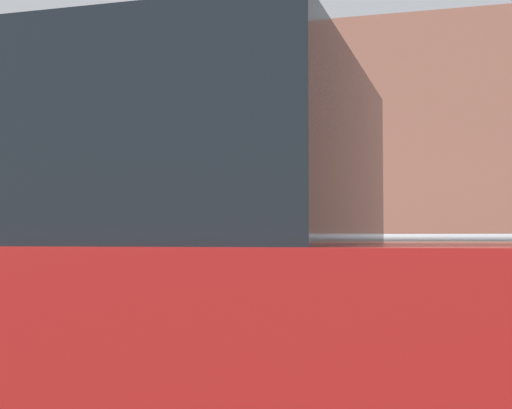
% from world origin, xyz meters
% --- Properties ---
extents(sidewalk_curb, '(36.00, 2.75, 0.13)m').
position_xyz_m(sidewalk_curb, '(0.00, 1.38, 0.06)').
color(sidewalk_curb, gray).
rests_on(sidewalk_curb, ground).
extents(parking_meter, '(0.18, 0.19, 1.56)m').
position_xyz_m(parking_meter, '(-0.22, 0.26, 1.28)').
color(parking_meter, slate).
rests_on(parking_meter, sidewalk_curb).
extents(pedestrian_at_meter, '(0.63, 0.51, 1.73)m').
position_xyz_m(pedestrian_at_meter, '(0.24, 0.33, 1.12)').
color(pedestrian_at_meter, slate).
rests_on(pedestrian_at_meter, sidewalk_curb).
extents(parked_hatchback_red, '(4.01, 1.79, 1.81)m').
position_xyz_m(parked_hatchback_red, '(0.03, -1.12, 0.92)').
color(parked_hatchback_red, maroon).
rests_on(parked_hatchback_red, ground).
extents(background_railing, '(24.06, 0.06, 1.08)m').
position_xyz_m(background_railing, '(-0.00, 2.52, 0.90)').
color(background_railing, gray).
rests_on(background_railing, sidewalk_curb).
extents(backdrop_wall, '(32.00, 0.50, 3.74)m').
position_xyz_m(backdrop_wall, '(0.00, 4.92, 1.87)').
color(backdrop_wall, brown).
rests_on(backdrop_wall, ground).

